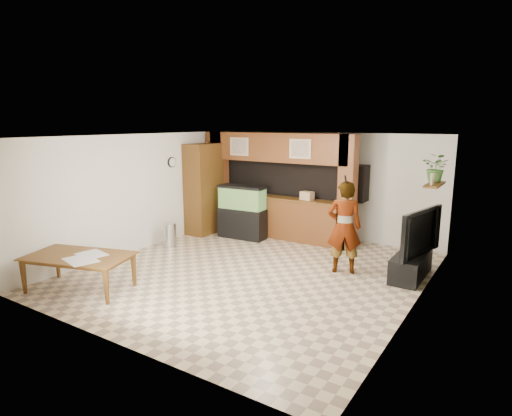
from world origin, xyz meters
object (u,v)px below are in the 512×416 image
Objects in this scene: television at (414,231)px; dining_table at (79,273)px; aquarium at (242,213)px; pantry_cabinet at (204,189)px; person at (344,227)px.

television reaches higher than dining_table.
aquarium reaches higher than dining_table.
pantry_cabinet is 1.31× the size of dining_table.
television is at bearing 175.75° from person.
person is (4.17, -0.90, -0.26)m from pantry_cabinet.
aquarium is 3.21m from person.
aquarium is 0.74× the size of person.
television is (5.35, -0.47, -0.27)m from pantry_cabinet.
pantry_cabinet is 1.75× the size of aquarium.
aquarium reaches higher than television.
pantry_cabinet is at bearing -178.63° from aquarium.
person reaches higher than television.
television is 6.01m from dining_table.
dining_table is (0.70, -4.23, -0.85)m from pantry_cabinet.
dining_table is at bearing -80.61° from pantry_cabinet.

